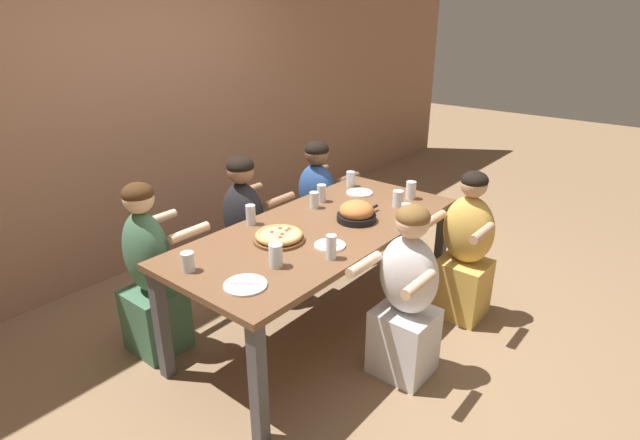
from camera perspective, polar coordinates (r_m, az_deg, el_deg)
The scene contains 23 objects.
ground_plane at distance 3.62m, azimuth 0.00°, elevation -12.09°, with size 18.00×18.00×0.00m, color #896B4C.
restaurant_back_panel at distance 4.40m, azimuth -19.64°, elevation 15.38°, with size 10.00×0.06×3.20m, color #9E7056.
dining_table at distance 3.27m, azimuth 0.00°, elevation -2.10°, with size 2.08×0.93×0.77m.
pizza_board_main at distance 3.05m, azimuth -4.72°, elevation -1.89°, with size 0.32×0.32×0.05m.
skillet_bowl at distance 3.33m, azimuth 4.20°, elevation 0.85°, with size 0.38×0.26×0.14m.
empty_plate_a at distance 3.86m, azimuth 4.54°, elevation 3.14°, with size 0.20×0.20×0.02m.
empty_plate_b at distance 2.98m, azimuth 1.13°, elevation -2.91°, with size 0.19×0.19×0.02m.
empty_plate_c at distance 2.59m, azimuth -8.53°, elevation -7.36°, with size 0.22×0.22×0.02m.
drinking_glass_a at distance 3.66m, azimuth 0.17°, elevation 2.99°, with size 0.07×0.07×0.13m.
drinking_glass_b at distance 3.54m, azimuth -0.67°, elevation 2.30°, with size 0.07×0.07×0.12m.
drinking_glass_c at distance 2.81m, azimuth 1.30°, elevation -3.09°, with size 0.06×0.06×0.14m.
drinking_glass_d at distance 3.62m, azimuth 8.89°, elevation 2.33°, with size 0.08×0.08×0.12m.
drinking_glass_e at distance 2.74m, azimuth -5.07°, elevation -4.22°, with size 0.08×0.08×0.13m.
drinking_glass_f at distance 3.30m, azimuth -7.92°, elevation 0.46°, with size 0.06×0.06×0.13m.
drinking_glass_g at distance 3.78m, azimuth 10.34°, elevation 3.27°, with size 0.07×0.07×0.13m.
drinking_glass_h at distance 4.00m, azimuth 3.50°, elevation 4.61°, with size 0.07×0.07×0.12m.
drinking_glass_i at distance 3.41m, azimuth 9.78°, elevation 0.88°, with size 0.07×0.07×0.10m.
drinking_glass_j at distance 2.78m, azimuth -14.86°, elevation -4.74°, with size 0.07×0.07×0.11m.
diner_far_center at distance 3.75m, azimuth -8.56°, elevation -1.89°, with size 0.51×0.40×1.13m.
diner_near_right at distance 3.66m, azimuth 16.28°, elevation -3.69°, with size 0.51×0.40×1.10m.
diner_far_right at distance 4.32m, azimuth -0.31°, elevation 1.46°, with size 0.51×0.40×1.08m.
diner_far_left at distance 3.33m, azimuth -18.79°, elevation -6.24°, with size 0.51×0.40×1.15m.
diner_near_center at distance 3.00m, azimuth 9.83°, elevation -9.12°, with size 0.51×0.40×1.10m.
Camera 1 is at (-2.30, -1.88, 2.06)m, focal length 28.00 mm.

